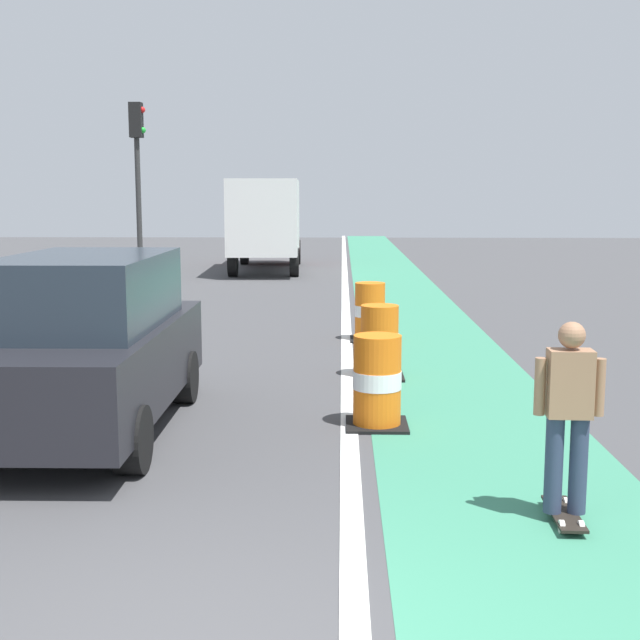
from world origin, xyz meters
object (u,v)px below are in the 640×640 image
(parked_suv_nearest, at_px, (88,344))
(traffic_light_corner, at_px, (138,165))
(skateboarder_on_lane, at_px, (568,415))
(traffic_barrel_mid, at_px, (379,342))
(traffic_barrel_back, at_px, (370,312))
(delivery_truck_down_block, at_px, (267,219))
(traffic_barrel_front, at_px, (377,382))
(pedestrian_waiting, at_px, (68,293))
(pedestrian_crossing, at_px, (6,306))

(parked_suv_nearest, relative_size, traffic_light_corner, 0.90)
(skateboarder_on_lane, relative_size, traffic_barrel_mid, 1.55)
(traffic_barrel_mid, relative_size, traffic_barrel_back, 1.00)
(skateboarder_on_lane, distance_m, delivery_truck_down_block, 23.99)
(traffic_barrel_back, height_order, traffic_light_corner, traffic_light_corner)
(traffic_barrel_mid, relative_size, traffic_light_corner, 0.21)
(traffic_barrel_front, xyz_separation_m, pedestrian_waiting, (-5.63, 6.11, 0.33))
(parked_suv_nearest, bearing_deg, traffic_barrel_front, 5.73)
(traffic_light_corner, relative_size, pedestrian_crossing, 3.17)
(traffic_barrel_mid, xyz_separation_m, traffic_barrel_back, (-0.04, 3.23, 0.00))
(parked_suv_nearest, bearing_deg, traffic_barrel_back, 61.50)
(parked_suv_nearest, bearing_deg, traffic_barrel_mid, 41.36)
(delivery_truck_down_block, distance_m, traffic_light_corner, 8.53)
(traffic_barrel_back, relative_size, pedestrian_crossing, 0.68)
(parked_suv_nearest, distance_m, traffic_barrel_front, 3.35)
(parked_suv_nearest, height_order, traffic_light_corner, traffic_light_corner)
(delivery_truck_down_block, relative_size, pedestrian_waiting, 4.77)
(traffic_barrel_front, xyz_separation_m, traffic_light_corner, (-5.82, 12.73, 2.97))
(pedestrian_crossing, bearing_deg, traffic_barrel_back, 15.53)
(traffic_barrel_mid, bearing_deg, pedestrian_waiting, 149.40)
(traffic_light_corner, bearing_deg, pedestrian_waiting, -88.36)
(skateboarder_on_lane, bearing_deg, traffic_barrel_front, 116.72)
(traffic_barrel_front, distance_m, delivery_truck_down_block, 20.93)
(skateboarder_on_lane, height_order, traffic_barrel_back, skateboarder_on_lane)
(traffic_barrel_front, bearing_deg, pedestrian_crossing, 145.19)
(traffic_barrel_front, xyz_separation_m, pedestrian_crossing, (-6.06, 4.22, 0.33))
(traffic_barrel_front, bearing_deg, skateboarder_on_lane, -63.28)
(traffic_light_corner, distance_m, pedestrian_crossing, 8.91)
(traffic_barrel_front, relative_size, traffic_barrel_back, 1.00)
(traffic_light_corner, xyz_separation_m, pedestrian_waiting, (0.19, -6.62, -2.64))
(traffic_barrel_front, relative_size, pedestrian_waiting, 0.68)
(pedestrian_crossing, distance_m, pedestrian_waiting, 1.94)
(pedestrian_waiting, bearing_deg, traffic_barrel_front, -47.35)
(skateboarder_on_lane, relative_size, traffic_light_corner, 0.33)
(delivery_truck_down_block, height_order, traffic_light_corner, traffic_light_corner)
(skateboarder_on_lane, bearing_deg, pedestrian_waiting, 128.22)
(traffic_barrel_front, height_order, pedestrian_crossing, pedestrian_crossing)
(traffic_barrel_front, bearing_deg, parked_suv_nearest, -174.27)
(traffic_barrel_back, xyz_separation_m, delivery_truck_down_block, (-3.24, 14.73, 1.31))
(traffic_light_corner, bearing_deg, delivery_truck_down_block, 71.32)
(parked_suv_nearest, bearing_deg, pedestrian_crossing, 121.36)
(traffic_barrel_front, relative_size, traffic_barrel_mid, 1.00)
(traffic_barrel_front, bearing_deg, traffic_barrel_mid, 86.92)
(pedestrian_crossing, bearing_deg, delivery_truck_down_block, 79.91)
(traffic_barrel_mid, xyz_separation_m, pedestrian_waiting, (-5.77, 3.41, 0.33))
(delivery_truck_down_block, bearing_deg, traffic_barrel_mid, -79.64)
(delivery_truck_down_block, xyz_separation_m, traffic_light_corner, (-2.68, -7.93, 1.65))
(traffic_barrel_back, bearing_deg, traffic_barrel_mid, -89.34)
(traffic_barrel_mid, distance_m, traffic_light_corner, 12.04)
(skateboarder_on_lane, bearing_deg, traffic_barrel_back, 98.65)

